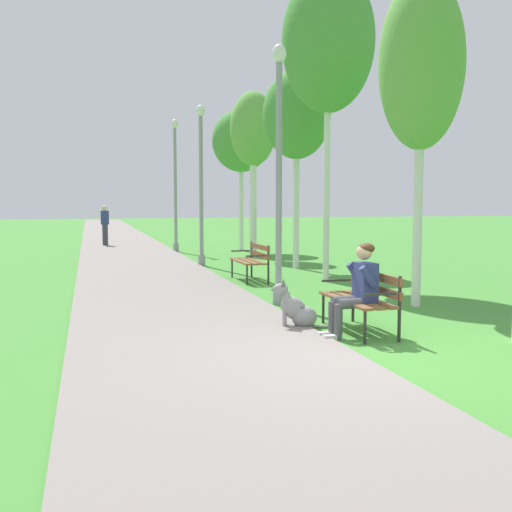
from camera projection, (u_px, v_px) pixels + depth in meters
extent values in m
plane|color=#478E38|center=(371.00, 358.00, 6.86)|extent=(120.00, 120.00, 0.00)
cube|color=gray|center=(117.00, 238.00, 29.39)|extent=(3.28, 60.00, 0.04)
cube|color=brown|center=(344.00, 300.00, 8.13)|extent=(0.14, 1.50, 0.04)
cube|color=brown|center=(356.00, 300.00, 8.18)|extent=(0.14, 1.50, 0.04)
cube|color=brown|center=(368.00, 299.00, 8.23)|extent=(0.14, 1.50, 0.04)
cube|color=brown|center=(375.00, 289.00, 8.24)|extent=(0.04, 1.50, 0.11)
cube|color=brown|center=(375.00, 276.00, 8.23)|extent=(0.04, 1.50, 0.11)
cylinder|color=#2D2B28|center=(323.00, 308.00, 8.81)|extent=(0.04, 0.04, 0.45)
cylinder|color=#2D2B28|center=(353.00, 293.00, 8.92)|extent=(0.04, 0.04, 0.85)
cube|color=#2D2B28|center=(336.00, 280.00, 8.82)|extent=(0.45, 0.04, 0.03)
cylinder|color=#2D2B28|center=(365.00, 327.00, 7.48)|extent=(0.04, 0.04, 0.45)
cylinder|color=#2D2B28|center=(399.00, 309.00, 7.60)|extent=(0.04, 0.04, 0.85)
cube|color=#2D2B28|center=(380.00, 294.00, 7.50)|extent=(0.45, 0.04, 0.03)
cube|color=brown|center=(240.00, 261.00, 13.46)|extent=(0.14, 1.50, 0.04)
cube|color=brown|center=(248.00, 261.00, 13.50)|extent=(0.14, 1.50, 0.04)
cube|color=brown|center=(255.00, 261.00, 13.55)|extent=(0.14, 1.50, 0.04)
cube|color=brown|center=(260.00, 255.00, 13.57)|extent=(0.04, 1.50, 0.11)
cube|color=brown|center=(260.00, 247.00, 13.55)|extent=(0.04, 1.50, 0.11)
cylinder|color=#2D2B28|center=(232.00, 268.00, 14.13)|extent=(0.04, 0.04, 0.45)
cylinder|color=#2D2B28|center=(252.00, 259.00, 14.24)|extent=(0.04, 0.04, 0.85)
cube|color=#2D2B28|center=(240.00, 251.00, 14.15)|extent=(0.45, 0.04, 0.03)
cylinder|color=#2D2B28|center=(247.00, 275.00, 12.81)|extent=(0.04, 0.04, 0.45)
cylinder|color=#2D2B28|center=(268.00, 265.00, 12.92)|extent=(0.04, 0.04, 0.85)
cube|color=#2D2B28|center=(256.00, 256.00, 12.83)|extent=(0.45, 0.04, 0.03)
cylinder|color=#4C4C51|center=(347.00, 301.00, 7.96)|extent=(0.42, 0.14, 0.14)
cylinder|color=#4C4C51|center=(332.00, 319.00, 7.92)|extent=(0.11, 0.11, 0.47)
cube|color=silver|center=(327.00, 334.00, 7.92)|extent=(0.24, 0.09, 0.07)
cylinder|color=#4C4C51|center=(354.00, 303.00, 7.77)|extent=(0.42, 0.14, 0.14)
cylinder|color=#4C4C51|center=(338.00, 322.00, 7.73)|extent=(0.11, 0.11, 0.47)
cube|color=silver|center=(333.00, 338.00, 7.73)|extent=(0.24, 0.09, 0.07)
cube|color=navy|center=(365.00, 282.00, 7.90)|extent=(0.22, 0.36, 0.52)
cylinder|color=navy|center=(355.00, 273.00, 8.06)|extent=(0.25, 0.09, 0.30)
cylinder|color=navy|center=(368.00, 277.00, 7.68)|extent=(0.25, 0.09, 0.30)
sphere|color=tan|center=(364.00, 252.00, 7.86)|extent=(0.21, 0.21, 0.21)
ellipsoid|color=#472D19|center=(366.00, 248.00, 7.86)|extent=(0.22, 0.23, 0.14)
ellipsoid|color=gray|center=(304.00, 317.00, 8.46)|extent=(0.43, 0.38, 0.32)
ellipsoid|color=gray|center=(294.00, 308.00, 8.45)|extent=(0.54, 0.36, 0.48)
ellipsoid|color=#595959|center=(297.00, 306.00, 8.45)|extent=(0.40, 0.29, 0.27)
cylinder|color=gray|center=(285.00, 314.00, 8.53)|extent=(0.06, 0.06, 0.38)
cylinder|color=gray|center=(285.00, 316.00, 8.41)|extent=(0.06, 0.06, 0.38)
cylinder|color=gray|center=(286.00, 298.00, 8.44)|extent=(0.16, 0.19, 0.19)
ellipsoid|color=gray|center=(280.00, 289.00, 8.44)|extent=(0.25, 0.20, 0.16)
cone|color=#595959|center=(273.00, 290.00, 8.44)|extent=(0.12, 0.12, 0.09)
cone|color=#595959|center=(283.00, 282.00, 8.47)|extent=(0.06, 0.06, 0.09)
cone|color=#595959|center=(283.00, 282.00, 8.38)|extent=(0.06, 0.06, 0.09)
cylinder|color=gray|center=(318.00, 326.00, 8.47)|extent=(0.28, 0.13, 0.04)
cylinder|color=gray|center=(278.00, 296.00, 10.41)|extent=(0.20, 0.20, 0.30)
cylinder|color=gray|center=(279.00, 185.00, 10.24)|extent=(0.11, 0.11, 4.16)
ellipsoid|color=silver|center=(279.00, 54.00, 10.04)|extent=(0.24, 0.24, 0.32)
cylinder|color=gray|center=(202.00, 260.00, 16.76)|extent=(0.20, 0.20, 0.30)
cylinder|color=gray|center=(201.00, 191.00, 16.59)|extent=(0.11, 0.11, 4.17)
ellipsoid|color=silver|center=(201.00, 111.00, 16.39)|extent=(0.24, 0.24, 0.32)
cylinder|color=gray|center=(176.00, 247.00, 21.53)|extent=(0.20, 0.20, 0.30)
cylinder|color=gray|center=(175.00, 190.00, 21.35)|extent=(0.11, 0.11, 4.43)
ellipsoid|color=silver|center=(175.00, 124.00, 21.14)|extent=(0.24, 0.24, 0.32)
cylinder|color=silver|center=(418.00, 212.00, 10.11)|extent=(0.15, 0.15, 3.23)
ellipsoid|color=#66A847|center=(421.00, 63.00, 9.88)|extent=(1.42, 1.39, 2.86)
cylinder|color=silver|center=(327.00, 184.00, 13.25)|extent=(0.14, 0.14, 4.36)
ellipsoid|color=#4C933D|center=(328.00, 41.00, 12.97)|extent=(2.02, 2.07, 3.11)
cylinder|color=silver|center=(296.00, 205.00, 15.98)|extent=(0.16, 0.16, 3.39)
ellipsoid|color=#4C933D|center=(297.00, 115.00, 15.76)|extent=(1.81, 1.74, 2.33)
cylinder|color=silver|center=(253.00, 204.00, 19.37)|extent=(0.22, 0.22, 3.42)
ellipsoid|color=#66A847|center=(253.00, 129.00, 19.15)|extent=(1.49, 1.47, 2.38)
cylinder|color=silver|center=(241.00, 205.00, 21.74)|extent=(0.16, 0.16, 3.32)
ellipsoid|color=#4C933D|center=(241.00, 141.00, 21.52)|extent=(2.12, 1.87, 2.24)
cylinder|color=#383842|center=(105.00, 235.00, 24.11)|extent=(0.22, 0.22, 0.88)
cube|color=navy|center=(105.00, 218.00, 24.05)|extent=(0.32, 0.20, 0.56)
sphere|color=beige|center=(105.00, 208.00, 24.01)|extent=(0.20, 0.20, 0.20)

